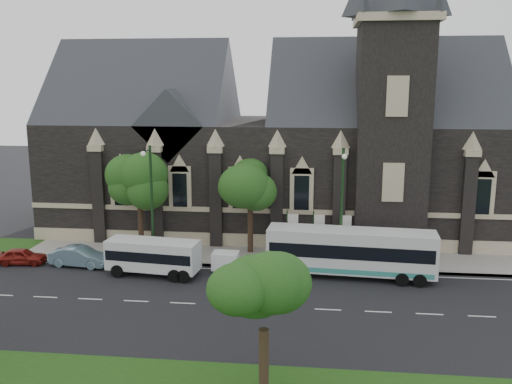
# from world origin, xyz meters

# --- Properties ---
(ground) EXTENTS (160.00, 160.00, 0.00)m
(ground) POSITION_xyz_m (0.00, 0.00, 0.00)
(ground) COLOR black
(ground) RESTS_ON ground
(sidewalk) EXTENTS (80.00, 5.00, 0.15)m
(sidewalk) POSITION_xyz_m (0.00, 9.50, 0.07)
(sidewalk) COLOR gray
(sidewalk) RESTS_ON ground
(museum) EXTENTS (40.00, 17.70, 29.90)m
(museum) POSITION_xyz_m (5.12, 18.78, 8.17)
(museum) COLOR black
(museum) RESTS_ON ground
(tree_park_east) EXTENTS (3.40, 3.40, 6.28)m
(tree_park_east) POSITION_xyz_m (6.18, -9.32, 4.62)
(tree_park_east) COLOR black
(tree_park_east) RESTS_ON ground
(tree_walk_right) EXTENTS (4.08, 4.08, 7.80)m
(tree_walk_right) POSITION_xyz_m (3.21, 10.71, 5.82)
(tree_walk_right) COLOR black
(tree_walk_right) RESTS_ON ground
(tree_walk_left) EXTENTS (3.91, 3.91, 7.64)m
(tree_walk_left) POSITION_xyz_m (-5.80, 10.70, 5.73)
(tree_walk_left) COLOR black
(tree_walk_left) RESTS_ON ground
(street_lamp_near) EXTENTS (0.36, 1.88, 9.00)m
(street_lamp_near) POSITION_xyz_m (10.00, 7.09, 5.11)
(street_lamp_near) COLOR black
(street_lamp_near) RESTS_ON ground
(street_lamp_mid) EXTENTS (0.36, 1.88, 9.00)m
(street_lamp_mid) POSITION_xyz_m (-4.00, 7.09, 5.11)
(street_lamp_mid) COLOR black
(street_lamp_mid) RESTS_ON ground
(banner_flag_left) EXTENTS (0.90, 0.10, 4.00)m
(banner_flag_left) POSITION_xyz_m (6.29, 9.00, 2.38)
(banner_flag_left) COLOR black
(banner_flag_left) RESTS_ON ground
(banner_flag_center) EXTENTS (0.90, 0.10, 4.00)m
(banner_flag_center) POSITION_xyz_m (8.29, 9.00, 2.38)
(banner_flag_center) COLOR black
(banner_flag_center) RESTS_ON ground
(banner_flag_right) EXTENTS (0.90, 0.10, 4.00)m
(banner_flag_right) POSITION_xyz_m (10.29, 9.00, 2.38)
(banner_flag_right) COLOR black
(banner_flag_right) RESTS_ON ground
(tour_coach) EXTENTS (11.81, 3.42, 3.40)m
(tour_coach) POSITION_xyz_m (10.66, 5.97, 1.86)
(tour_coach) COLOR silver
(tour_coach) RESTS_ON ground
(shuttle_bus) EXTENTS (6.78, 3.00, 2.54)m
(shuttle_bus) POSITION_xyz_m (-3.25, 4.78, 1.48)
(shuttle_bus) COLOR silver
(shuttle_bus) RESTS_ON ground
(box_trailer) EXTENTS (2.74, 1.61, 1.46)m
(box_trailer) POSITION_xyz_m (1.74, 5.99, 0.83)
(box_trailer) COLOR white
(box_trailer) RESTS_ON ground
(sedan) EXTENTS (4.64, 2.05, 1.48)m
(sedan) POSITION_xyz_m (-9.32, 6.05, 0.74)
(sedan) COLOR #6D8D9E
(sedan) RESTS_ON ground
(car_far_red) EXTENTS (3.76, 1.86, 1.23)m
(car_far_red) POSITION_xyz_m (-13.88, 5.98, 0.62)
(car_far_red) COLOR maroon
(car_far_red) RESTS_ON ground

